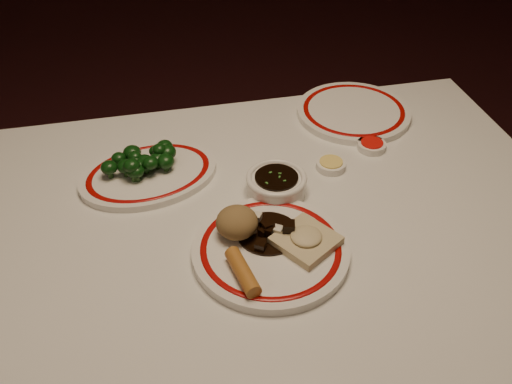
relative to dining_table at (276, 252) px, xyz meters
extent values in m
cube|color=white|center=(0.00, 0.00, 0.07)|extent=(1.20, 0.90, 0.04)
cylinder|color=black|center=(-0.54, 0.39, -0.30)|extent=(0.06, 0.06, 0.71)
cylinder|color=black|center=(0.54, 0.39, -0.30)|extent=(0.06, 0.06, 0.71)
cylinder|color=white|center=(-0.04, -0.09, 0.10)|extent=(0.34, 0.34, 0.02)
torus|color=#920907|center=(-0.04, -0.09, 0.11)|extent=(0.30, 0.30, 0.00)
ellipsoid|color=olive|center=(-0.09, -0.04, 0.14)|extent=(0.08, 0.08, 0.06)
cylinder|color=#B3712C|center=(-0.10, -0.15, 0.12)|extent=(0.05, 0.10, 0.03)
cube|color=#C6B88C|center=(0.03, -0.10, 0.12)|extent=(0.14, 0.14, 0.02)
ellipsoid|color=#C6B88C|center=(0.03, -0.10, 0.13)|extent=(0.06, 0.06, 0.02)
cylinder|color=black|center=(-0.03, -0.06, 0.11)|extent=(0.12, 0.12, 0.00)
cube|color=black|center=(-0.05, -0.09, 0.12)|extent=(0.02, 0.02, 0.02)
cube|color=black|center=(-0.03, -0.07, 0.13)|extent=(0.02, 0.02, 0.02)
cube|color=black|center=(0.01, -0.08, 0.12)|extent=(0.02, 0.02, 0.02)
cube|color=black|center=(-0.04, -0.06, 0.12)|extent=(0.02, 0.02, 0.01)
cube|color=black|center=(-0.06, -0.04, 0.12)|extent=(0.02, 0.02, 0.02)
cube|color=black|center=(-0.03, -0.06, 0.12)|extent=(0.02, 0.02, 0.02)
cube|color=black|center=(-0.04, -0.05, 0.13)|extent=(0.02, 0.02, 0.02)
cube|color=black|center=(-0.03, -0.06, 0.13)|extent=(0.02, 0.02, 0.02)
cube|color=black|center=(0.00, -0.07, 0.13)|extent=(0.03, 0.03, 0.02)
cube|color=black|center=(-0.05, -0.09, 0.12)|extent=(0.02, 0.02, 0.02)
cube|color=beige|center=(-0.05, -0.03, 0.13)|extent=(0.02, 0.02, 0.01)
cube|color=beige|center=(-0.07, -0.06, 0.13)|extent=(0.02, 0.02, 0.01)
cube|color=beige|center=(-0.02, -0.07, 0.13)|extent=(0.02, 0.02, 0.01)
torus|color=#920907|center=(-0.23, 0.19, 0.11)|extent=(0.30, 0.30, 0.00)
cylinder|color=#23471C|center=(-0.25, 0.18, 0.11)|extent=(0.01, 0.01, 0.01)
ellipsoid|color=#0D350E|center=(-0.25, 0.18, 0.13)|extent=(0.03, 0.03, 0.02)
cylinder|color=#23471C|center=(-0.26, 0.16, 0.11)|extent=(0.01, 0.01, 0.01)
ellipsoid|color=#0D350E|center=(-0.26, 0.16, 0.13)|extent=(0.03, 0.03, 0.02)
cylinder|color=#23471C|center=(-0.28, 0.18, 0.11)|extent=(0.01, 0.01, 0.01)
ellipsoid|color=#0D350E|center=(-0.28, 0.18, 0.13)|extent=(0.03, 0.03, 0.03)
cylinder|color=#23471C|center=(-0.21, 0.20, 0.11)|extent=(0.01, 0.01, 0.01)
ellipsoid|color=#0D350E|center=(-0.21, 0.20, 0.13)|extent=(0.03, 0.03, 0.03)
cylinder|color=#23471C|center=(-0.26, 0.16, 0.11)|extent=(0.01, 0.01, 0.01)
ellipsoid|color=#0D350E|center=(-0.26, 0.16, 0.13)|extent=(0.03, 0.03, 0.03)
cylinder|color=#23471C|center=(-0.24, 0.18, 0.11)|extent=(0.01, 0.01, 0.01)
ellipsoid|color=#0D350E|center=(-0.24, 0.18, 0.13)|extent=(0.03, 0.03, 0.03)
cylinder|color=#23471C|center=(-0.24, 0.20, 0.11)|extent=(0.01, 0.01, 0.01)
ellipsoid|color=#0D350E|center=(-0.24, 0.20, 0.13)|extent=(0.04, 0.04, 0.03)
cylinder|color=#23471C|center=(-0.19, 0.23, 0.11)|extent=(0.01, 0.01, 0.02)
ellipsoid|color=#0D350E|center=(-0.19, 0.23, 0.13)|extent=(0.04, 0.04, 0.03)
cylinder|color=#23471C|center=(-0.19, 0.21, 0.11)|extent=(0.01, 0.01, 0.02)
ellipsoid|color=#0D350E|center=(-0.19, 0.21, 0.13)|extent=(0.04, 0.04, 0.03)
cylinder|color=#23471C|center=(-0.26, 0.23, 0.11)|extent=(0.01, 0.01, 0.01)
ellipsoid|color=#0D350E|center=(-0.26, 0.23, 0.13)|extent=(0.04, 0.04, 0.03)
cylinder|color=#23471C|center=(-0.27, 0.18, 0.11)|extent=(0.01, 0.01, 0.01)
ellipsoid|color=#0D350E|center=(-0.27, 0.18, 0.13)|extent=(0.03, 0.03, 0.02)
cylinder|color=#23471C|center=(-0.29, 0.22, 0.11)|extent=(0.01, 0.01, 0.01)
ellipsoid|color=#0D350E|center=(-0.29, 0.22, 0.13)|extent=(0.03, 0.03, 0.02)
cylinder|color=#23471C|center=(-0.21, 0.20, 0.11)|extent=(0.01, 0.01, 0.01)
ellipsoid|color=#0D350E|center=(-0.21, 0.20, 0.13)|extent=(0.04, 0.04, 0.03)
cylinder|color=#23471C|center=(-0.21, 0.22, 0.11)|extent=(0.01, 0.01, 0.01)
ellipsoid|color=#0D350E|center=(-0.21, 0.22, 0.13)|extent=(0.03, 0.03, 0.02)
cylinder|color=#23471C|center=(-0.31, 0.18, 0.11)|extent=(0.01, 0.01, 0.01)
ellipsoid|color=#0D350E|center=(-0.31, 0.18, 0.13)|extent=(0.03, 0.03, 0.03)
cylinder|color=#23471C|center=(-0.19, 0.18, 0.11)|extent=(0.01, 0.01, 0.01)
ellipsoid|color=#0D350E|center=(-0.19, 0.18, 0.13)|extent=(0.04, 0.04, 0.03)
cylinder|color=#23471C|center=(-0.26, 0.20, 0.11)|extent=(0.01, 0.01, 0.01)
ellipsoid|color=#0D350E|center=(-0.26, 0.20, 0.13)|extent=(0.03, 0.03, 0.02)
ellipsoid|color=#0D350E|center=(-0.26, 0.21, 0.14)|extent=(0.03, 0.03, 0.02)
ellipsoid|color=#0D350E|center=(-0.20, 0.21, 0.14)|extent=(0.03, 0.03, 0.02)
ellipsoid|color=#0D350E|center=(-0.26, 0.17, 0.14)|extent=(0.03, 0.03, 0.03)
ellipsoid|color=#0D350E|center=(-0.23, 0.17, 0.14)|extent=(0.03, 0.03, 0.03)
cylinder|color=white|center=(0.02, 0.08, 0.11)|extent=(0.12, 0.12, 0.04)
cylinder|color=black|center=(0.02, 0.08, 0.13)|extent=(0.09, 0.09, 0.00)
cylinder|color=white|center=(0.27, 0.18, 0.10)|extent=(0.06, 0.06, 0.02)
cylinder|color=red|center=(0.27, 0.18, 0.11)|extent=(0.05, 0.05, 0.00)
cylinder|color=white|center=(0.15, 0.13, 0.10)|extent=(0.06, 0.06, 0.02)
cylinder|color=#ECCE61|center=(0.15, 0.13, 0.11)|extent=(0.05, 0.05, 0.00)
cylinder|color=white|center=(0.28, 0.33, 0.10)|extent=(0.31, 0.31, 0.02)
torus|color=#920907|center=(0.28, 0.33, 0.11)|extent=(0.27, 0.27, 0.00)
camera|label=1|loc=(-0.22, -0.79, 0.83)|focal=40.00mm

